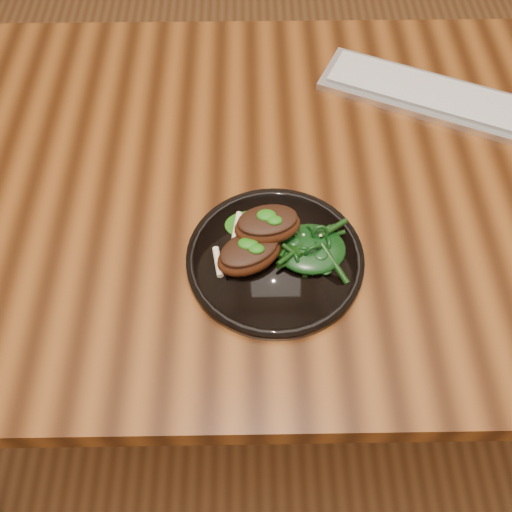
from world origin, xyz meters
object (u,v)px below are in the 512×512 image
at_px(desk, 320,208).
at_px(greens_heap, 311,246).
at_px(plate, 275,258).
at_px(lamb_chop_front, 249,253).
at_px(keyboard, 430,95).

bearing_deg(desk, greens_heap, -102.67).
distance_m(desk, plate, 0.20).
distance_m(plate, greens_heap, 0.05).
bearing_deg(lamb_chop_front, keyboard, 47.60).
bearing_deg(keyboard, lamb_chop_front, -132.40).
relative_size(desk, lamb_chop_front, 14.59).
xyz_separation_m(desk, lamb_chop_front, (-0.12, -0.17, 0.12)).
distance_m(desk, lamb_chop_front, 0.24).
distance_m(lamb_chop_front, greens_heap, 0.08).
bearing_deg(plate, lamb_chop_front, -166.04).
height_order(plate, keyboard, keyboard).
bearing_deg(desk, keyboard, 41.42).
relative_size(lamb_chop_front, keyboard, 0.29).
height_order(plate, lamb_chop_front, lamb_chop_front).
relative_size(plate, greens_heap, 2.53).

